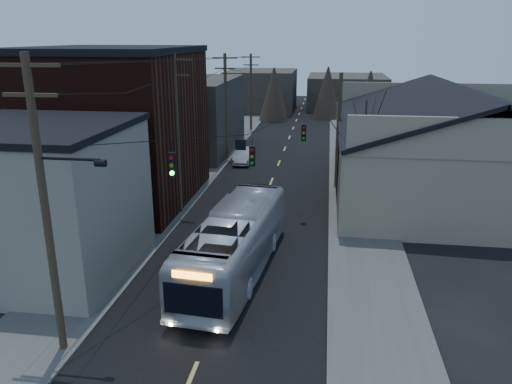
{
  "coord_description": "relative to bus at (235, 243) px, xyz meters",
  "views": [
    {
      "loc": [
        4.16,
        -11.47,
        10.95
      ],
      "look_at": [
        0.55,
        13.62,
        3.0
      ],
      "focal_mm": 35.0,
      "sensor_mm": 36.0,
      "label": 1
    }
  ],
  "objects": [
    {
      "name": "building_left_far",
      "position": [
        -9.57,
        26.04,
        1.91
      ],
      "size": [
        9.0,
        14.0,
        7.0
      ],
      "primitive_type": "cube",
      "color": "#312B27",
      "rests_on": "ground"
    },
    {
      "name": "bare_tree",
      "position": [
        6.43,
        10.04,
        2.01
      ],
      "size": [
        0.4,
        0.4,
        7.2
      ],
      "primitive_type": "cone",
      "color": "black",
      "rests_on": "ground"
    },
    {
      "name": "building_brick",
      "position": [
        -10.07,
        10.04,
        3.41
      ],
      "size": [
        10.0,
        12.0,
        10.0
      ],
      "primitive_type": "cube",
      "color": "black",
      "rests_on": "ground"
    },
    {
      "name": "building_far_left",
      "position": [
        -6.07,
        55.04,
        1.41
      ],
      "size": [
        10.0,
        12.0,
        6.0
      ],
      "primitive_type": "cube",
      "color": "#312B27",
      "rests_on": "ground"
    },
    {
      "name": "bus",
      "position": [
        0.0,
        0.0,
        0.0
      ],
      "size": [
        3.74,
        11.59,
        3.17
      ],
      "primitive_type": "imported",
      "rotation": [
        0.0,
        0.0,
        3.05
      ],
      "color": "#B3B6C0",
      "rests_on": "ground"
    },
    {
      "name": "road_surface",
      "position": [
        -0.07,
        20.04,
        -1.58
      ],
      "size": [
        9.0,
        110.0,
        0.02
      ],
      "primitive_type": "cube",
      "color": "black",
      "rests_on": "ground"
    },
    {
      "name": "warehouse",
      "position": [
        12.93,
        15.04,
        1.11
      ],
      "size": [
        16.16,
        20.6,
        7.73
      ],
      "color": "gray",
      "rests_on": "ground"
    },
    {
      "name": "utility_lines",
      "position": [
        -3.18,
        14.19,
        3.37
      ],
      "size": [
        11.24,
        45.28,
        10.5
      ],
      "color": "#382B1E",
      "rests_on": "ground"
    },
    {
      "name": "building_far_right",
      "position": [
        6.93,
        60.04,
        0.91
      ],
      "size": [
        12.0,
        14.0,
        5.0
      ],
      "primitive_type": "cube",
      "color": "#312B27",
      "rests_on": "ground"
    },
    {
      "name": "parked_car",
      "position": [
        -3.24,
        21.71,
        -0.9
      ],
      "size": [
        1.54,
        4.18,
        1.36
      ],
      "primitive_type": "imported",
      "rotation": [
        0.0,
        0.0,
        0.02
      ],
      "color": "#A2A4A9",
      "rests_on": "ground"
    },
    {
      "name": "building_clapboard",
      "position": [
        -9.07,
        -0.96,
        1.91
      ],
      "size": [
        8.0,
        8.0,
        7.0
      ],
      "primitive_type": "cube",
      "color": "gray",
      "rests_on": "ground"
    },
    {
      "name": "sidewalk_left",
      "position": [
        -6.57,
        20.04,
        -1.53
      ],
      "size": [
        4.0,
        110.0,
        0.12
      ],
      "primitive_type": "cube",
      "color": "#474744",
      "rests_on": "ground"
    },
    {
      "name": "sidewalk_right",
      "position": [
        6.43,
        20.04,
        -1.53
      ],
      "size": [
        4.0,
        110.0,
        0.12
      ],
      "primitive_type": "cube",
      "color": "#474744",
      "rests_on": "ground"
    }
  ]
}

